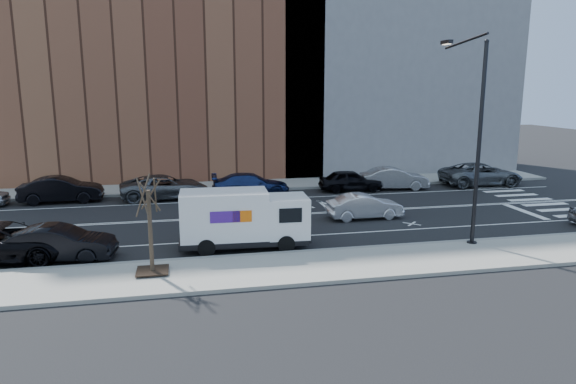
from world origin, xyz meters
name	(u,v)px	position (x,y,z in m)	size (l,w,h in m)	color
ground	(288,215)	(0.00, 0.00, 0.00)	(120.00, 120.00, 0.00)	black
sidewalk_near	(332,265)	(0.00, -8.80, 0.07)	(44.00, 3.60, 0.15)	gray
sidewalk_far	(264,185)	(0.00, 8.80, 0.07)	(44.00, 3.60, 0.15)	gray
curb_near	(320,251)	(0.00, -7.00, 0.08)	(44.00, 0.25, 0.17)	gray
curb_far	(268,189)	(0.00, 7.00, 0.08)	(44.00, 0.25, 0.17)	gray
crosswalk	(537,202)	(16.00, 0.00, 0.00)	(3.00, 14.00, 0.01)	white
road_markings	(288,214)	(0.00, 0.00, 0.00)	(40.00, 8.60, 0.01)	white
bldg_brick	(148,36)	(-8.00, 15.60, 11.00)	(26.00, 10.00, 22.00)	brown
bldg_concrete	(389,16)	(12.00, 15.60, 13.00)	(20.00, 10.00, 26.00)	slate
streetlight	(474,133)	(7.00, -6.91, 5.08)	(0.44, 4.02, 9.34)	black
street_tree	(151,240)	(-7.00, -8.40, 1.45)	(1.20, 1.20, 3.75)	black
fedex_van	(243,218)	(-3.18, -5.60, 1.37)	(5.82, 2.25, 2.62)	black
far_parked_b	(61,190)	(-13.20, 5.96, 0.81)	(1.71, 4.91, 1.62)	black
far_parked_c	(165,187)	(-6.93, 5.75, 0.77)	(2.56, 5.55, 1.54)	#52545A
far_parked_d	(251,184)	(-1.37, 5.60, 0.74)	(2.08, 5.12, 1.49)	navy
far_parked_e	(351,180)	(5.60, 5.70, 0.74)	(1.75, 4.34, 1.48)	black
far_parked_f	(394,178)	(8.80, 5.68, 0.77)	(1.63, 4.69, 1.54)	#9D9DA1
far_parked_g	(481,174)	(15.63, 5.80, 0.82)	(2.72, 5.91, 1.64)	#565A5E
driving_sedan	(365,206)	(3.94, -1.68, 0.68)	(1.43, 4.11, 1.35)	silver
near_parked_rear_a	(58,244)	(-10.87, -5.79, 0.74)	(1.58, 4.52, 1.49)	black
near_parked_rear_b	(5,242)	(-13.04, -5.30, 0.80)	(2.64, 5.73, 1.59)	black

